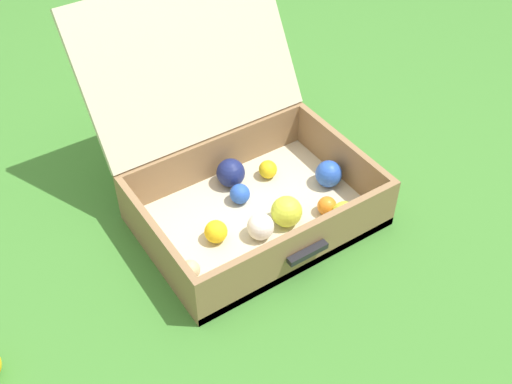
{
  "coord_description": "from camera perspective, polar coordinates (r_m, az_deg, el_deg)",
  "views": [
    {
      "loc": [
        -0.67,
        -0.93,
        1.2
      ],
      "look_at": [
        -0.03,
        0.05,
        0.11
      ],
      "focal_mm": 43.76,
      "sensor_mm": 36.0,
      "label": 1
    }
  ],
  "objects": [
    {
      "name": "open_suitcase",
      "position": [
        1.64,
        -1.3,
        2.01
      ],
      "size": [
        0.59,
        0.67,
        0.52
      ],
      "color": "beige",
      "rests_on": "ground"
    },
    {
      "name": "ground_plane",
      "position": [
        1.66,
        1.62,
        -3.24
      ],
      "size": [
        16.0,
        16.0,
        0.0
      ],
      "primitive_type": "plane",
      "color": "#3D7A2D"
    }
  ]
}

